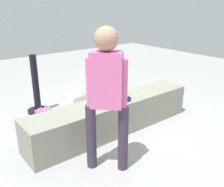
% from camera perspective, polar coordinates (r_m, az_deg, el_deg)
% --- Properties ---
extents(ground_plane, '(12.00, 12.00, 0.00)m').
position_cam_1_polar(ground_plane, '(3.77, 0.28, -8.28)').
color(ground_plane, '#9D9F9C').
extents(concrete_ledge, '(2.63, 0.50, 0.48)m').
position_cam_1_polar(concrete_ledge, '(3.67, 0.29, -5.01)').
color(concrete_ledge, gray).
rests_on(concrete_ledge, ground_plane).
extents(child_seated, '(0.28, 0.33, 0.48)m').
position_cam_1_polar(child_seated, '(3.56, 1.11, 2.04)').
color(child_seated, '#1F2747').
rests_on(child_seated, concrete_ledge).
extents(adult_standing, '(0.37, 0.37, 1.58)m').
position_cam_1_polar(adult_standing, '(2.58, -1.22, 1.05)').
color(adult_standing, '#372A3E').
rests_on(adult_standing, ground_plane).
extents(cake_plate, '(0.22, 0.22, 0.07)m').
position_cam_1_polar(cake_plate, '(3.40, -2.83, -2.37)').
color(cake_plate, white).
rests_on(cake_plate, concrete_ledge).
extents(gift_bag, '(0.23, 0.12, 0.30)m').
position_cam_1_polar(gift_bag, '(4.01, -15.14, -5.18)').
color(gift_bag, '#B259BF').
rests_on(gift_bag, ground_plane).
extents(railing_post, '(0.36, 0.36, 1.00)m').
position_cam_1_polar(railing_post, '(4.43, -16.78, 0.38)').
color(railing_post, black).
rests_on(railing_post, ground_plane).
extents(water_bottle_near_gift, '(0.06, 0.06, 0.24)m').
position_cam_1_polar(water_bottle_near_gift, '(4.94, 0.75, 0.13)').
color(water_bottle_near_gift, silver).
rests_on(water_bottle_near_gift, ground_plane).
extents(party_cup_red, '(0.07, 0.07, 0.10)m').
position_cam_1_polar(party_cup_red, '(4.64, 5.16, -2.05)').
color(party_cup_red, red).
rests_on(party_cup_red, ground_plane).
extents(cake_box_white, '(0.39, 0.38, 0.15)m').
position_cam_1_polar(cake_box_white, '(4.80, -8.50, -1.12)').
color(cake_box_white, white).
rests_on(cake_box_white, ground_plane).
extents(handbag_black_leather, '(0.34, 0.11, 0.36)m').
position_cam_1_polar(handbag_black_leather, '(3.98, -5.37, -4.72)').
color(handbag_black_leather, black).
rests_on(handbag_black_leather, ground_plane).
extents(handbag_brown_canvas, '(0.33, 0.11, 0.34)m').
position_cam_1_polar(handbag_brown_canvas, '(3.74, -12.06, -6.94)').
color(handbag_brown_canvas, brown).
rests_on(handbag_brown_canvas, ground_plane).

